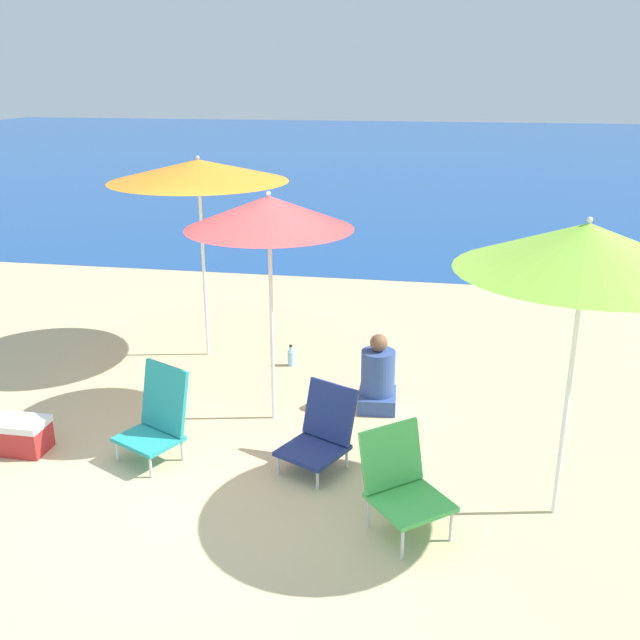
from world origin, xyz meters
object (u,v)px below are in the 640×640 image
(beach_umbrella_orange, at_px, (198,171))
(person_seated_near, at_px, (378,379))
(beach_chair_teal, at_px, (158,416))
(beach_umbrella_red, at_px, (269,213))
(beach_umbrella_lime, at_px, (586,248))
(beach_chair_navy, at_px, (321,432))
(cooler_box, at_px, (21,435))
(water_bottle, at_px, (291,357))
(beach_chair_green, at_px, (401,481))

(beach_umbrella_orange, xyz_separation_m, person_seated_near, (2.13, -1.08, -1.86))
(beach_chair_teal, height_order, person_seated_near, beach_chair_teal)
(beach_umbrella_red, bearing_deg, beach_umbrella_orange, 128.19)
(beach_umbrella_orange, height_order, person_seated_near, beach_umbrella_orange)
(person_seated_near, bearing_deg, beach_umbrella_lime, -49.60)
(beach_chair_navy, xyz_separation_m, person_seated_near, (0.36, 1.19, -0.01))
(cooler_box, bearing_deg, beach_umbrella_lime, -1.90)
(beach_umbrella_red, xyz_separation_m, water_bottle, (-0.11, 1.31, -1.91))
(beach_umbrella_orange, bearing_deg, person_seated_near, -26.82)
(beach_umbrella_orange, relative_size, cooler_box, 4.98)
(beach_umbrella_red, height_order, beach_chair_teal, beach_umbrella_red)
(beach_chair_green, xyz_separation_m, cooler_box, (-3.38, 0.53, -0.23))
(beach_umbrella_red, relative_size, beach_chair_teal, 2.70)
(beach_chair_navy, bearing_deg, beach_chair_green, -20.25)
(person_seated_near, height_order, cooler_box, person_seated_near)
(cooler_box, bearing_deg, beach_umbrella_red, 26.39)
(beach_umbrella_lime, distance_m, beach_chair_navy, 2.59)
(beach_umbrella_lime, height_order, water_bottle, beach_umbrella_lime)
(beach_umbrella_lime, xyz_separation_m, water_bottle, (-2.59, 2.48, -1.97))
(beach_umbrella_lime, distance_m, beach_umbrella_red, 2.74)
(beach_umbrella_orange, relative_size, person_seated_near, 2.98)
(beach_chair_green, height_order, person_seated_near, person_seated_near)
(person_seated_near, relative_size, water_bottle, 3.13)
(cooler_box, bearing_deg, beach_chair_teal, 6.29)
(beach_chair_green, xyz_separation_m, beach_chair_navy, (-0.72, 0.75, -0.06))
(beach_chair_navy, height_order, cooler_box, beach_chair_navy)
(beach_umbrella_orange, bearing_deg, beach_umbrella_red, -51.81)
(cooler_box, bearing_deg, beach_chair_green, -8.84)
(person_seated_near, height_order, water_bottle, person_seated_near)
(beach_umbrella_red, xyz_separation_m, beach_chair_navy, (0.61, -0.79, -1.69))
(beach_umbrella_red, bearing_deg, person_seated_near, 22.47)
(beach_umbrella_orange, height_order, water_bottle, beach_umbrella_orange)
(person_seated_near, xyz_separation_m, water_bottle, (-1.08, 0.91, -0.21))
(beach_umbrella_red, xyz_separation_m, cooler_box, (-2.05, -1.02, -1.86))
(beach_umbrella_orange, height_order, beach_umbrella_red, beach_umbrella_orange)
(beach_umbrella_lime, bearing_deg, beach_umbrella_red, 154.81)
(water_bottle, bearing_deg, person_seated_near, -40.11)
(beach_umbrella_lime, height_order, beach_umbrella_orange, beach_umbrella_orange)
(beach_umbrella_lime, relative_size, water_bottle, 9.13)
(beach_chair_green, bearing_deg, person_seated_near, 61.20)
(beach_umbrella_lime, height_order, beach_chair_teal, beach_umbrella_lime)
(cooler_box, bearing_deg, beach_umbrella_orange, 70.43)
(beach_chair_teal, height_order, beach_chair_green, beach_chair_teal)
(beach_umbrella_lime, distance_m, beach_chair_green, 2.08)
(beach_chair_teal, bearing_deg, beach_umbrella_orange, 125.19)
(beach_chair_teal, xyz_separation_m, beach_chair_navy, (1.41, 0.09, -0.07))
(beach_umbrella_red, xyz_separation_m, beach_chair_teal, (-0.81, -0.88, -1.62))
(beach_chair_green, xyz_separation_m, water_bottle, (-1.45, 2.85, -0.28))
(beach_chair_green, bearing_deg, beach_chair_navy, 94.41)
(beach_chair_navy, bearing_deg, beach_umbrella_orange, 153.95)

